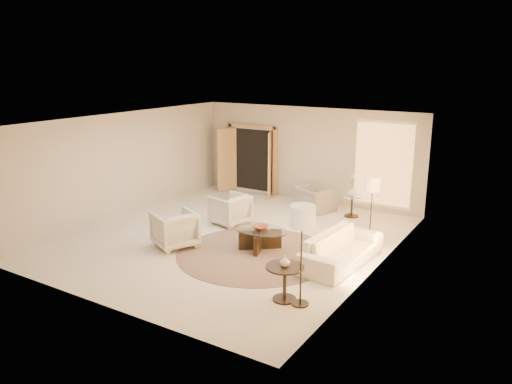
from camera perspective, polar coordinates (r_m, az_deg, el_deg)
The scene contains 18 objects.
room at distance 11.59m, azimuth -2.72°, elevation 1.26°, with size 7.04×8.04×2.83m.
windows_right at distance 10.21m, azimuth 13.81°, elevation -1.30°, with size 0.10×6.40×2.40m, color #FFB766, non-canonical shape.
window_back_corner at distance 14.12m, azimuth 14.31°, elevation 3.06°, with size 1.70×0.10×2.40m, color #FFB766, non-canonical shape.
curtains_right at distance 11.07m, azimuth 15.01°, elevation -0.41°, with size 0.06×5.20×2.60m, color #C8B087, non-canonical shape.
french_doors at distance 15.80m, azimuth -0.56°, elevation 3.68°, with size 1.95×0.66×2.16m.
area_rug at distance 11.01m, azimuth -0.04°, elevation -7.06°, with size 3.47×3.47×0.01m, color #443126.
sofa at distance 10.54m, azimuth 9.74°, elevation -6.43°, with size 2.25×0.88×0.66m, color beige.
armchair_left at distance 12.85m, azimuth -3.02°, elevation -1.84°, with size 0.84×0.79×0.87m, color beige.
armchair_right at distance 11.45m, azimuth -9.29°, elevation -4.03°, with size 0.87×0.82×0.90m, color beige.
accent_chair at distance 14.11m, azimuth 6.64°, elevation -0.30°, with size 1.05×0.68×0.91m, color gray.
coffee_table at distance 11.17m, azimuth 0.47°, elevation -5.13°, with size 1.60×1.60×0.47m.
end_table at distance 8.86m, azimuth 3.30°, elevation -9.66°, with size 0.68×0.68×0.64m.
side_table at distance 13.73m, azimuth 10.89°, elevation -1.37°, with size 0.50×0.50×0.58m.
floor_lamp_near at distance 11.52m, azimuth 13.17°, elevation 0.59°, with size 0.39×0.39×1.60m.
floor_lamp_far at distance 8.32m, azimuth 5.30°, elevation -3.32°, with size 0.43×0.43×1.79m.
bowl at distance 11.10m, azimuth 0.48°, elevation -4.08°, with size 0.35×0.35×0.09m, color brown.
end_vase at distance 8.74m, azimuth 3.33°, elevation -7.91°, with size 0.18×0.18×0.19m, color white.
side_vase at distance 13.64m, azimuth 10.97°, elevation 0.05°, with size 0.24×0.24×0.25m, color white.
Camera 1 is at (6.40, -9.28, 4.09)m, focal length 35.00 mm.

